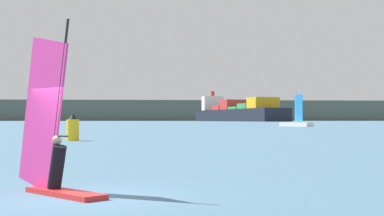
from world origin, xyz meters
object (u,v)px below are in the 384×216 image
object	(u,v)px
windsurfer	(52,148)
small_sailboat	(296,124)
channel_buoy	(73,128)
cargo_ship	(237,113)

from	to	relation	value
windsurfer	small_sailboat	xyz separation A→B (m)	(57.48, 119.92, -0.33)
windsurfer	small_sailboat	world-z (taller)	small_sailboat
windsurfer	channel_buoy	size ratio (longest dim) A/B	1.80
cargo_ship	channel_buoy	xyz separation A→B (m)	(-173.84, -514.45, -7.94)
cargo_ship	channel_buoy	size ratio (longest dim) A/B	84.69
cargo_ship	channel_buoy	bearing A→B (deg)	-24.26
windsurfer	small_sailboat	size ratio (longest dim) A/B	0.45
channel_buoy	small_sailboat	distance (m)	103.08
windsurfer	channel_buoy	world-z (taller)	windsurfer
windsurfer	small_sailboat	bearing A→B (deg)	122.19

